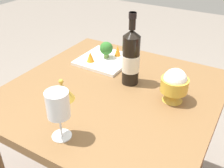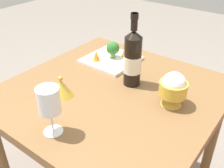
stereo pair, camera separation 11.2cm
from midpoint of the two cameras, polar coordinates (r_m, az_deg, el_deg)
The scene contains 9 objects.
dining_table at distance 1.19m, azimuth 2.71°, elevation -4.96°, with size 0.88×0.88×0.74m.
wine_bottle at distance 1.13m, azimuth 7.37°, elevation 5.49°, with size 0.08×0.08×0.32m.
wine_glass at distance 0.85m, azimuth -9.78°, elevation -3.98°, with size 0.08×0.08×0.18m.
rice_bowl at distance 1.05m, azimuth 16.17°, elevation -1.03°, with size 0.11×0.11×0.14m.
rice_bowl_lid at distance 1.09m, azimuth -8.05°, elevation -0.92°, with size 0.10×0.10×0.09m.
serving_plate at distance 1.37m, azimuth 2.13°, elevation 5.24°, with size 0.25×0.25×0.02m.
broccoli_floret at distance 1.36m, azimuth 2.57°, elevation 7.65°, with size 0.07×0.07×0.09m.
carrot_garnish_left at distance 1.39m, azimuth 5.09°, elevation 7.10°, with size 0.03×0.03×0.06m.
carrot_garnish_right at distance 1.34m, azimuth -1.04°, elevation 6.11°, with size 0.04×0.04×0.05m.
Camera 2 is at (0.76, 0.58, 1.36)m, focal length 42.06 mm.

